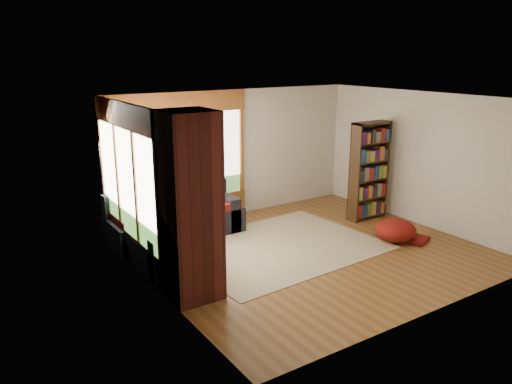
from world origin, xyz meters
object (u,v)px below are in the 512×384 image
dog_tan (179,202)px  dog_brindle (148,213)px  area_rug (278,247)px  bookshelf (369,171)px  sectional_sofa (164,228)px  pouf (395,230)px  brick_chimney (190,207)px

dog_tan → dog_brindle: bearing=161.4°
area_rug → bookshelf: size_ratio=1.72×
sectional_sofa → dog_brindle: (-0.43, -0.42, 0.47)m
area_rug → dog_tan: size_ratio=3.40×
area_rug → bookshelf: 2.69m
bookshelf → pouf: bearing=-112.9°
sectional_sofa → dog_brindle: bearing=-135.8°
dog_brindle → pouf: bearing=-125.7°
brick_chimney → dog_brindle: brick_chimney is taller
area_rug → dog_brindle: 2.32m
area_rug → dog_tan: (-1.38, 1.06, 0.78)m
sectional_sofa → dog_tan: size_ratio=2.18×
area_rug → brick_chimney: bearing=-158.4°
brick_chimney → bookshelf: 4.69m
brick_chimney → pouf: brick_chimney is taller
sectional_sofa → bookshelf: bookshelf is taller
dog_tan → dog_brindle: (-0.66, -0.24, -0.02)m
brick_chimney → dog_tan: 2.05m
pouf → dog_tan: size_ratio=0.73×
sectional_sofa → area_rug: sectional_sofa is taller
bookshelf → dog_brindle: (-4.53, 0.49, -0.23)m
pouf → dog_brindle: 4.40m
sectional_sofa → area_rug: (1.61, -1.23, -0.30)m
bookshelf → dog_tan: 3.94m
dog_tan → bookshelf: bearing=-49.8°
sectional_sofa → pouf: bearing=-31.0°
sectional_sofa → pouf: 4.17m
brick_chimney → area_rug: brick_chimney is taller
area_rug → bookshelf: (2.49, 0.32, 0.99)m
area_rug → pouf: bearing=-24.7°
pouf → bookshelf: bearing=67.1°
dog_tan → sectional_sofa: bearing=102.8°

